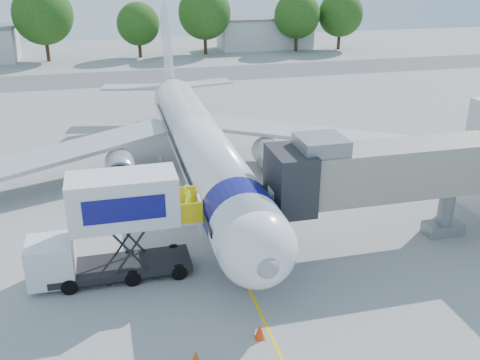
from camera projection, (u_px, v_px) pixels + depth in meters
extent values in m
plane|color=gray|center=(211.00, 206.00, 34.95)|extent=(160.00, 160.00, 0.00)
cube|color=yellow|center=(211.00, 206.00, 34.95)|extent=(0.15, 70.00, 0.01)
cube|color=#59595B|center=(151.00, 77.00, 72.53)|extent=(120.00, 10.00, 0.01)
cylinder|color=white|center=(201.00, 148.00, 36.48)|extent=(3.70, 28.00, 3.70)
sphere|color=white|center=(257.00, 248.00, 23.95)|extent=(3.70, 3.70, 3.70)
sphere|color=gray|center=(267.00, 266.00, 22.56)|extent=(1.10, 1.10, 1.10)
cone|color=white|center=(170.00, 92.00, 51.69)|extent=(3.70, 6.00, 3.70)
cube|color=white|center=(167.00, 46.00, 50.96)|extent=(0.35, 7.26, 8.29)
cube|color=#ADAFB2|center=(307.00, 133.00, 41.89)|extent=(16.17, 9.32, 1.42)
cube|color=#ADAFB2|center=(68.00, 152.00, 37.86)|extent=(16.17, 9.32, 1.42)
cylinder|color=#999BA0|center=(271.00, 157.00, 39.71)|extent=(2.10, 3.60, 2.10)
cylinder|color=#999BA0|center=(121.00, 170.00, 37.24)|extent=(2.10, 3.60, 2.10)
cube|color=black|center=(259.00, 242.00, 23.51)|extent=(2.60, 1.39, 0.81)
cylinder|color=navy|center=(241.00, 219.00, 26.63)|extent=(3.73, 2.00, 3.73)
cylinder|color=silver|center=(248.00, 273.00, 26.16)|extent=(0.16, 0.16, 1.50)
cylinder|color=black|center=(248.00, 281.00, 26.33)|extent=(0.25, 0.64, 0.64)
cylinder|color=black|center=(229.00, 164.00, 40.73)|extent=(0.35, 0.90, 0.90)
cylinder|color=black|center=(161.00, 170.00, 39.56)|extent=(0.35, 0.90, 0.90)
cube|color=gray|center=(397.00, 169.00, 29.00)|extent=(13.60, 2.60, 2.80)
cube|color=black|center=(290.00, 180.00, 27.64)|extent=(2.00, 3.20, 3.20)
cube|color=slate|center=(321.00, 144.00, 27.30)|extent=(2.40, 2.40, 0.80)
cylinder|color=slate|center=(446.00, 210.00, 30.91)|extent=(0.90, 0.90, 3.00)
cube|color=slate|center=(443.00, 228.00, 31.35)|extent=(2.20, 1.20, 0.70)
cylinder|color=black|center=(429.00, 230.00, 31.15)|extent=(0.30, 0.70, 0.70)
cylinder|color=black|center=(456.00, 226.00, 31.55)|extent=(0.30, 0.70, 0.70)
cube|color=black|center=(121.00, 266.00, 27.13)|extent=(7.00, 2.30, 0.35)
cube|color=silver|center=(51.00, 261.00, 26.08)|extent=(2.20, 2.20, 2.10)
cube|color=black|center=(50.00, 253.00, 25.91)|extent=(1.90, 2.10, 0.70)
cube|color=silver|center=(123.00, 199.00, 25.79)|extent=(5.20, 2.40, 2.50)
cube|color=navy|center=(124.00, 210.00, 24.70)|extent=(3.80, 0.04, 1.20)
cube|color=silver|center=(189.00, 214.00, 26.96)|extent=(1.10, 2.20, 0.10)
cube|color=yellow|center=(192.00, 214.00, 25.81)|extent=(1.10, 0.06, 1.10)
cube|color=yellow|center=(185.00, 196.00, 27.69)|extent=(1.10, 0.06, 1.10)
cylinder|color=black|center=(179.00, 272.00, 26.88)|extent=(0.80, 0.25, 0.80)
cylinder|color=black|center=(174.00, 252.00, 28.76)|extent=(0.80, 0.25, 0.80)
cylinder|color=black|center=(70.00, 287.00, 25.69)|extent=(0.80, 0.25, 0.80)
cylinder|color=black|center=(71.00, 264.00, 27.57)|extent=(0.80, 0.25, 0.80)
imported|color=#BBF419|center=(188.00, 199.00, 26.63)|extent=(0.38, 0.58, 1.59)
cone|color=#E23B0B|center=(260.00, 331.00, 22.72)|extent=(0.45, 0.45, 0.71)
cube|color=#E23B0B|center=(260.00, 338.00, 22.85)|extent=(0.41, 0.41, 0.04)
cone|color=#E23B0B|center=(196.00, 359.00, 21.07)|extent=(0.50, 0.50, 0.80)
cube|color=beige|center=(265.00, 34.00, 94.39)|extent=(16.00, 7.00, 5.00)
cube|color=slate|center=(265.00, 18.00, 93.36)|extent=(16.40, 7.40, 0.30)
cylinder|color=#382314|center=(47.00, 48.00, 82.59)|extent=(0.56, 0.56, 4.06)
sphere|color=#194713|center=(43.00, 15.00, 80.68)|extent=(9.02, 9.02, 9.02)
cylinder|color=#382314|center=(140.00, 48.00, 86.09)|extent=(0.56, 0.56, 3.03)
sphere|color=#194713|center=(138.00, 24.00, 84.66)|extent=(6.74, 6.74, 6.74)
cylinder|color=#382314|center=(205.00, 42.00, 88.64)|extent=(0.56, 0.56, 3.85)
sphere|color=#194713|center=(205.00, 13.00, 86.82)|extent=(8.57, 8.57, 8.57)
cylinder|color=#382314|center=(296.00, 41.00, 91.39)|extent=(0.56, 0.56, 3.47)
sphere|color=#194713|center=(297.00, 15.00, 89.75)|extent=(7.72, 7.72, 7.72)
cylinder|color=#382314|center=(339.00, 39.00, 93.61)|extent=(0.56, 0.56, 3.44)
sphere|color=#194713|center=(341.00, 14.00, 91.99)|extent=(7.64, 7.64, 7.64)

